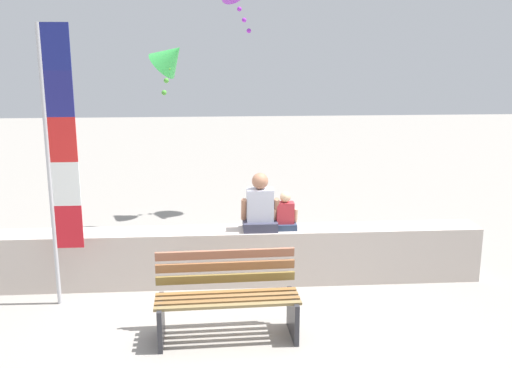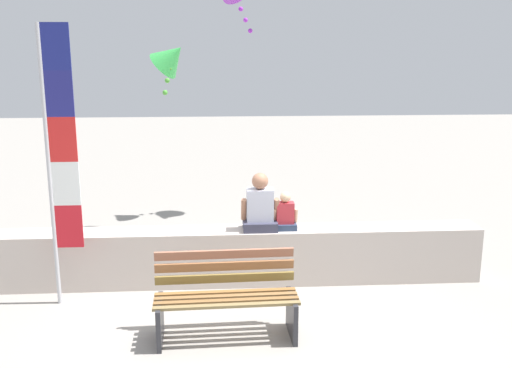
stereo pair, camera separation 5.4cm
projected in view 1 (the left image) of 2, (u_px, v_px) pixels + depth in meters
name	position (u px, v px, depth m)	size (l,w,h in m)	color
ground_plane	(244.00, 314.00, 6.78)	(40.00, 40.00, 0.00)	gray
seawall_ledge	(240.00, 256.00, 7.63)	(6.31, 0.47, 0.72)	beige
park_bench	(227.00, 299.00, 6.19)	(1.53, 0.66, 0.88)	olive
person_adult	(260.00, 208.00, 7.48)	(0.49, 0.36, 0.75)	#37394C
person_child	(285.00, 215.00, 7.52)	(0.32, 0.24, 0.50)	navy
flag_banner	(57.00, 152.00, 6.64)	(0.36, 0.05, 3.29)	#B7B7BC
kite_green	(171.00, 57.00, 9.20)	(0.82, 0.73, 0.92)	green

